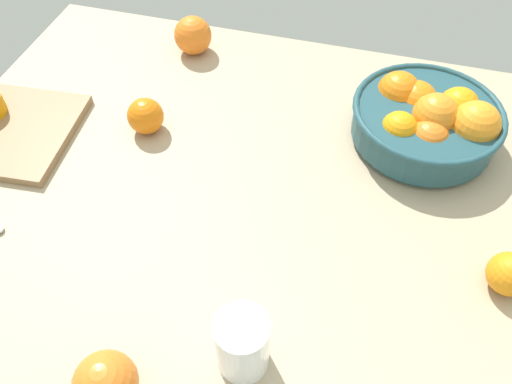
{
  "coord_description": "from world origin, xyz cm",
  "views": [
    {
      "loc": [
        13.6,
        -50.1,
        67.76
      ],
      "look_at": [
        -0.04,
        -0.37,
        5.06
      ],
      "focal_mm": 35.69,
      "sensor_mm": 36.0,
      "label": 1
    }
  ],
  "objects_px": {
    "juice_glass": "(242,346)",
    "loose_orange_2": "(193,35)",
    "loose_orange_1": "(146,116)",
    "loose_orange_0": "(509,274)",
    "fruit_bowl": "(427,120)",
    "loose_orange_3": "(106,383)"
  },
  "relations": [
    {
      "from": "juice_glass",
      "to": "loose_orange_2",
      "type": "bearing_deg",
      "value": 115.03
    },
    {
      "from": "fruit_bowl",
      "to": "loose_orange_2",
      "type": "height_order",
      "value": "fruit_bowl"
    },
    {
      "from": "loose_orange_0",
      "to": "loose_orange_1",
      "type": "distance_m",
      "value": 0.67
    },
    {
      "from": "loose_orange_0",
      "to": "juice_glass",
      "type": "bearing_deg",
      "value": -148.24
    },
    {
      "from": "juice_glass",
      "to": "loose_orange_0",
      "type": "height_order",
      "value": "juice_glass"
    },
    {
      "from": "juice_glass",
      "to": "loose_orange_2",
      "type": "height_order",
      "value": "juice_glass"
    },
    {
      "from": "loose_orange_3",
      "to": "loose_orange_1",
      "type": "bearing_deg",
      "value": 107.68
    },
    {
      "from": "fruit_bowl",
      "to": "juice_glass",
      "type": "distance_m",
      "value": 0.54
    },
    {
      "from": "juice_glass",
      "to": "loose_orange_3",
      "type": "relative_size",
      "value": 1.27
    },
    {
      "from": "juice_glass",
      "to": "loose_orange_1",
      "type": "xyz_separation_m",
      "value": [
        -0.3,
        0.38,
        -0.01
      ]
    },
    {
      "from": "loose_orange_1",
      "to": "juice_glass",
      "type": "bearing_deg",
      "value": -51.87
    },
    {
      "from": "loose_orange_0",
      "to": "loose_orange_2",
      "type": "relative_size",
      "value": 0.8
    },
    {
      "from": "juice_glass",
      "to": "loose_orange_2",
      "type": "xyz_separation_m",
      "value": [
        -0.3,
        0.65,
        -0.0
      ]
    },
    {
      "from": "loose_orange_3",
      "to": "loose_orange_2",
      "type": "bearing_deg",
      "value": 101.59
    },
    {
      "from": "fruit_bowl",
      "to": "juice_glass",
      "type": "xyz_separation_m",
      "value": [
        -0.2,
        -0.5,
        -0.0
      ]
    },
    {
      "from": "juice_glass",
      "to": "loose_orange_0",
      "type": "distance_m",
      "value": 0.4
    },
    {
      "from": "loose_orange_2",
      "to": "loose_orange_3",
      "type": "bearing_deg",
      "value": -78.41
    },
    {
      "from": "juice_glass",
      "to": "loose_orange_1",
      "type": "distance_m",
      "value": 0.49
    },
    {
      "from": "fruit_bowl",
      "to": "juice_glass",
      "type": "height_order",
      "value": "fruit_bowl"
    },
    {
      "from": "fruit_bowl",
      "to": "loose_orange_1",
      "type": "relative_size",
      "value": 3.96
    },
    {
      "from": "fruit_bowl",
      "to": "loose_orange_3",
      "type": "relative_size",
      "value": 3.31
    },
    {
      "from": "loose_orange_0",
      "to": "loose_orange_3",
      "type": "xyz_separation_m",
      "value": [
        -0.49,
        -0.3,
        0.01
      ]
    }
  ]
}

